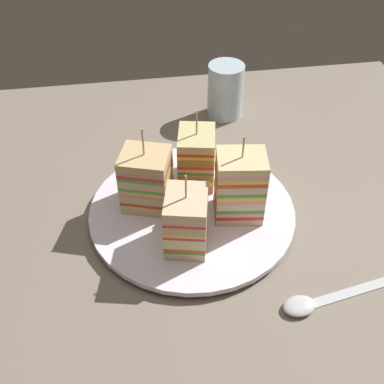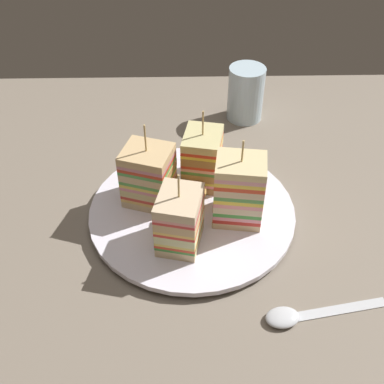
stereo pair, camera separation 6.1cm
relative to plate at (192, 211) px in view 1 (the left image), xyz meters
The scene contains 9 objects.
ground_plane 1.74cm from the plate, ahead, with size 91.66×77.96×1.80cm, color #786C5E.
plate is the anchor object (origin of this frame).
sandwich_wedge_0 7.54cm from the plate, 75.29° to the left, with size 6.03×6.98×11.52cm.
sandwich_wedge_1 7.63cm from the plate, 159.59° to the left, with size 7.52×7.11×12.07cm.
sandwich_wedge_2 7.45cm from the plate, 105.39° to the right, with size 6.14×7.07×10.85cm.
sandwich_wedge_3 7.97cm from the plate, 15.46° to the right, with size 6.78×5.94×12.28cm.
chip_pile 2.30cm from the plate, 140.31° to the left, with size 6.28×6.94×2.93cm.
spoon 19.75cm from the plate, 55.38° to the right, with size 14.40×4.39×1.00cm.
drinking_glass 26.35cm from the plate, 68.55° to the left, with size 6.08×6.08×9.27cm.
Camera 1 is at (-7.07, -45.12, 45.50)cm, focal length 44.20 mm.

